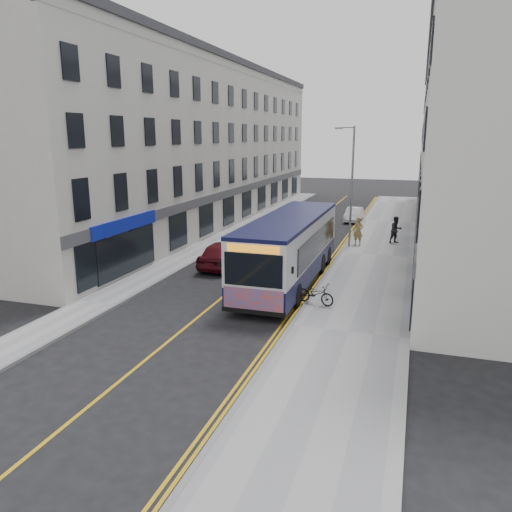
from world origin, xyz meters
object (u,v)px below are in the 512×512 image
Objects in this scene: streetlamp at (351,183)px; city_bus at (290,247)px; car_white at (354,215)px; bicycle at (316,294)px; car_maroon at (223,254)px; pedestrian_near at (358,231)px; pedestrian_far at (396,230)px.

city_bus is at bearing -100.98° from streetlamp.
bicycle is at bearing -85.97° from car_white.
car_white is at bearing 87.67° from city_bus.
car_white is at bearing 20.88° from bicycle.
pedestrian_near is at bearing -131.43° from car_maroon.
streetlamp is at bearing 18.99° from bicycle.
city_bus reaches higher than pedestrian_far.
streetlamp reaches higher than car_maroon.
streetlamp is 10.20m from car_maroon.
city_bus is 6.24× the size of pedestrian_near.
pedestrian_far is at bearing 66.81° from city_bus.
streetlamp is 9.69m from city_bus.
pedestrian_near is 10.40m from car_white.
car_white is (0.82, 20.03, -1.28)m from city_bus.
streetlamp is 4.90m from pedestrian_far.
bicycle is 23.28m from car_white.
bicycle is 0.48× the size of car_white.
streetlamp is 3.41m from pedestrian_near.
bicycle is 14.67m from pedestrian_far.
pedestrian_far is at bearing 33.41° from streetlamp.
streetlamp is 2.15× the size of car_white.
car_maroon is at bearing -104.95° from car_white.
city_bus is at bearing 49.93° from bicycle.
bicycle is at bearing -88.94° from streetlamp.
streetlamp reaches higher than pedestrian_far.
pedestrian_near reaches higher than bicycle.
pedestrian_far is at bearing -135.40° from car_maroon.
pedestrian_far is (2.42, 1.43, -0.02)m from pedestrian_near.
car_white is 0.82× the size of car_maroon.
bicycle is 12.99m from pedestrian_near.
pedestrian_near is at bearing 43.69° from streetlamp.
bicycle is at bearing -77.04° from pedestrian_near.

